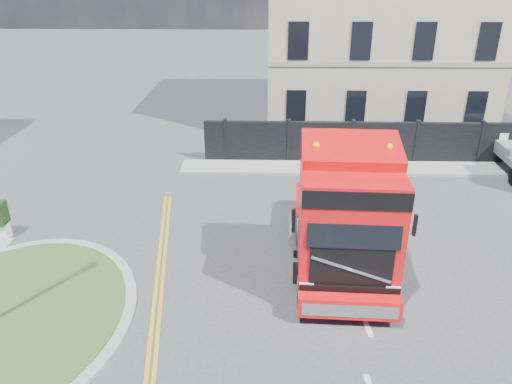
{
  "coord_description": "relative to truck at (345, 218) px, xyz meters",
  "views": [
    {
      "loc": [
        -0.04,
        -13.5,
        8.8
      ],
      "look_at": [
        -0.38,
        1.59,
        1.8
      ],
      "focal_mm": 35.0,
      "sensor_mm": 36.0,
      "label": 1
    }
  ],
  "objects": [
    {
      "name": "georgian_building",
      "position": [
        3.72,
        16.97,
        3.84
      ],
      "size": [
        12.3,
        10.3,
        12.8
      ],
      "color": "beige",
      "rests_on": "ground"
    },
    {
      "name": "truck",
      "position": [
        0.0,
        0.0,
        0.0
      ],
      "size": [
        3.01,
        7.32,
        4.32
      ],
      "rotation": [
        0.0,
        0.0,
        -0.05
      ],
      "color": "black",
      "rests_on": "ground"
    },
    {
      "name": "ground",
      "position": [
        -2.28,
        0.47,
        -1.93
      ],
      "size": [
        120.0,
        120.0,
        0.0
      ],
      "primitive_type": "plane",
      "color": "#424244",
      "rests_on": "ground"
    },
    {
      "name": "traffic_island",
      "position": [
        -9.28,
        -2.53,
        -1.85
      ],
      "size": [
        6.8,
        6.8,
        0.17
      ],
      "color": "#969691",
      "rests_on": "ground"
    },
    {
      "name": "pavement_far",
      "position": [
        3.72,
        8.57,
        -1.87
      ],
      "size": [
        20.0,
        1.6,
        0.12
      ],
      "primitive_type": "cube",
      "color": "#969691",
      "rests_on": "ground"
    },
    {
      "name": "hoarding_fence",
      "position": [
        4.27,
        9.47,
        -0.93
      ],
      "size": [
        18.8,
        0.25,
        2.0
      ],
      "color": "black",
      "rests_on": "ground"
    }
  ]
}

